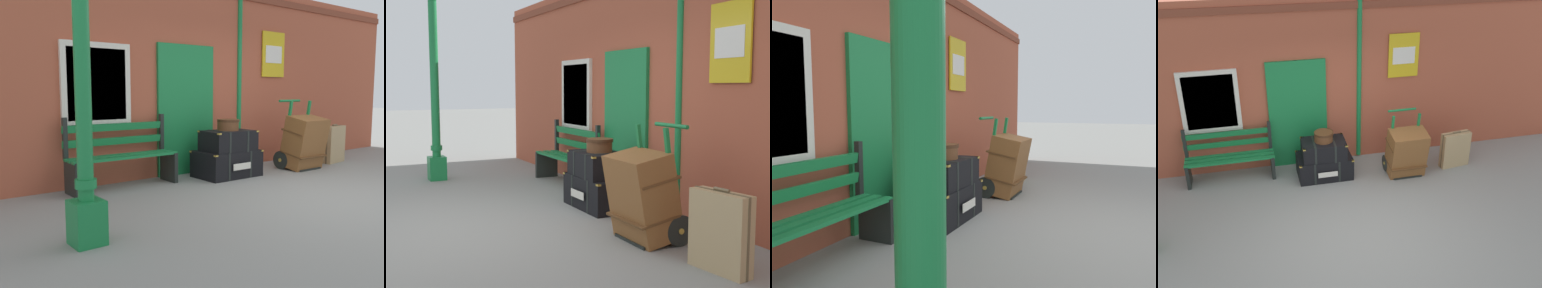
# 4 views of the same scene
# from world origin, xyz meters

# --- Properties ---
(ground_plane) EXTENTS (60.00, 60.00, 0.00)m
(ground_plane) POSITION_xyz_m (0.00, 0.00, 0.00)
(ground_plane) COLOR gray
(brick_facade) EXTENTS (10.40, 0.35, 3.20)m
(brick_facade) POSITION_xyz_m (-0.02, 2.60, 1.60)
(brick_facade) COLOR #AD5138
(brick_facade) RESTS_ON ground
(lamp_post) EXTENTS (0.28, 0.28, 3.12)m
(lamp_post) POSITION_xyz_m (-3.21, 0.31, 1.19)
(lamp_post) COLOR #197A3D
(lamp_post) RESTS_ON ground
(platform_bench) EXTENTS (1.60, 0.43, 1.01)m
(platform_bench) POSITION_xyz_m (-1.88, 2.16, 0.44)
(platform_bench) COLOR #197A3D
(platform_bench) RESTS_ON ground
(steamer_trunk_base) EXTENTS (1.01, 0.69, 0.43)m
(steamer_trunk_base) POSITION_xyz_m (-0.18, 1.84, 0.21)
(steamer_trunk_base) COLOR black
(steamer_trunk_base) RESTS_ON ground
(steamer_trunk_middle) EXTENTS (0.83, 0.58, 0.33)m
(steamer_trunk_middle) POSITION_xyz_m (-0.19, 1.80, 0.58)
(steamer_trunk_middle) COLOR black
(steamer_trunk_middle) RESTS_ON steamer_trunk_base
(round_hatbox) EXTENTS (0.35, 0.35, 0.18)m
(round_hatbox) POSITION_xyz_m (-0.18, 1.81, 0.84)
(round_hatbox) COLOR brown
(round_hatbox) RESTS_ON steamer_trunk_middle
(porters_trolley) EXTENTS (0.71, 0.56, 1.21)m
(porters_trolley) POSITION_xyz_m (1.32, 1.66, 0.27)
(porters_trolley) COLOR black
(porters_trolley) RESTS_ON ground
(large_brown_trunk) EXTENTS (0.70, 0.59, 0.95)m
(large_brown_trunk) POSITION_xyz_m (1.32, 1.49, 0.47)
(large_brown_trunk) COLOR brown
(large_brown_trunk) RESTS_ON ground
(suitcase_olive) EXTENTS (0.60, 0.25, 0.74)m
(suitcase_olive) POSITION_xyz_m (2.37, 1.60, 0.35)
(suitcase_olive) COLOR tan
(suitcase_olive) RESTS_ON ground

